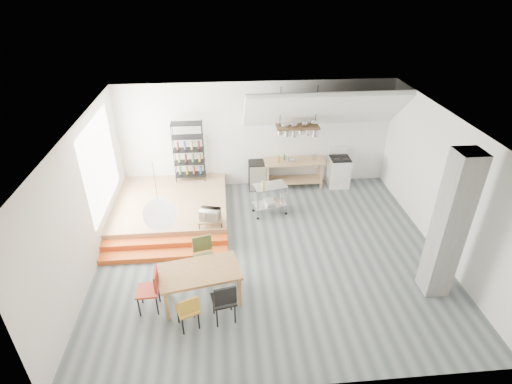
{
  "coord_description": "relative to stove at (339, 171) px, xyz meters",
  "views": [
    {
      "loc": [
        -1.0,
        -7.5,
        6.05
      ],
      "look_at": [
        -0.26,
        0.8,
        1.24
      ],
      "focal_mm": 28.0,
      "sensor_mm": 36.0,
      "label": 1
    }
  ],
  "objects": [
    {
      "name": "chair_mustard",
      "position": [
        -4.28,
        -5.28,
        0.02
      ],
      "size": [
        0.5,
        0.5,
        0.84
      ],
      "rotation": [
        0.0,
        0.0,
        3.51
      ],
      "color": "#C08721",
      "rests_on": "ground"
    },
    {
      "name": "window_pane",
      "position": [
        -6.48,
        -1.66,
        1.32
      ],
      "size": [
        0.02,
        2.5,
        2.2
      ],
      "primitive_type": "cube",
      "color": "white",
      "rests_on": "wall_left"
    },
    {
      "name": "concrete_column",
      "position": [
        0.8,
        -4.66,
        1.12
      ],
      "size": [
        0.5,
        0.5,
        3.2
      ],
      "primitive_type": "cube",
      "color": "slate",
      "rests_on": "ground"
    },
    {
      "name": "kitchen_counter",
      "position": [
        -1.4,
        -0.01,
        0.15
      ],
      "size": [
        1.8,
        0.6,
        0.91
      ],
      "color": "#A28051",
      "rests_on": "ground"
    },
    {
      "name": "wall_left",
      "position": [
        -6.5,
        -3.16,
        1.12
      ],
      "size": [
        0.04,
        7.0,
        3.2
      ],
      "primitive_type": "cube",
      "color": "silver",
      "rests_on": "ground"
    },
    {
      "name": "wire_shelving",
      "position": [
        -4.5,
        0.04,
        0.85
      ],
      "size": [
        0.88,
        0.38,
        1.8
      ],
      "color": "black",
      "rests_on": "platform"
    },
    {
      "name": "chair_black",
      "position": [
        -3.61,
        -5.17,
        0.09
      ],
      "size": [
        0.51,
        0.51,
        0.96
      ],
      "rotation": [
        0.0,
        0.0,
        3.34
      ],
      "color": "black",
      "rests_on": "ground"
    },
    {
      "name": "bowl",
      "position": [
        -1.51,
        -0.06,
        0.46
      ],
      "size": [
        0.26,
        0.26,
        0.05
      ],
      "primitive_type": "imported",
      "rotation": [
        0.0,
        0.0,
        -0.28
      ],
      "color": "silver",
      "rests_on": "kitchen_counter"
    },
    {
      "name": "step_upper",
      "position": [
        -5.0,
        -2.76,
        -0.35
      ],
      "size": [
        3.0,
        0.35,
        0.27
      ],
      "primitive_type": "cube",
      "color": "#D15118",
      "rests_on": "ground"
    },
    {
      "name": "microwave_shelf",
      "position": [
        -3.9,
        -2.41,
        0.07
      ],
      "size": [
        0.6,
        0.4,
        0.16
      ],
      "color": "#A28051",
      "rests_on": "platform"
    },
    {
      "name": "ceiling",
      "position": [
        -2.5,
        -3.16,
        2.72
      ],
      "size": [
        8.0,
        7.0,
        0.02
      ],
      "primitive_type": "cube",
      "color": "white",
      "rests_on": "wall_back"
    },
    {
      "name": "platform",
      "position": [
        -5.0,
        -1.16,
        -0.28
      ],
      "size": [
        3.0,
        3.0,
        0.4
      ],
      "primitive_type": "cube",
      "color": "#A28051",
      "rests_on": "ground"
    },
    {
      "name": "rolling_cart",
      "position": [
        -2.3,
        -1.42,
        0.09
      ],
      "size": [
        0.97,
        0.67,
        0.87
      ],
      "rotation": [
        0.0,
        0.0,
        0.22
      ],
      "color": "silver",
      "rests_on": "ground"
    },
    {
      "name": "microwave",
      "position": [
        -3.9,
        -2.41,
        0.22
      ],
      "size": [
        0.55,
        0.44,
        0.27
      ],
      "primitive_type": "imported",
      "rotation": [
        0.0,
        0.0,
        -0.25
      ],
      "color": "beige",
      "rests_on": "microwave_shelf"
    },
    {
      "name": "chair_red",
      "position": [
        -5.02,
        -4.71,
        0.09
      ],
      "size": [
        0.45,
        0.45,
        0.95
      ],
      "rotation": [
        0.0,
        0.0,
        -1.54
      ],
      "color": "red",
      "rests_on": "ground"
    },
    {
      "name": "floor",
      "position": [
        -2.5,
        -3.16,
        -0.48
      ],
      "size": [
        8.0,
        8.0,
        0.0
      ],
      "primitive_type": "plane",
      "color": "#4E575B",
      "rests_on": "ground"
    },
    {
      "name": "paper_lantern",
      "position": [
        -4.67,
        -4.63,
        1.72
      ],
      "size": [
        0.6,
        0.6,
        0.6
      ],
      "primitive_type": "sphere",
      "color": "white",
      "rests_on": "ceiling"
    },
    {
      "name": "chair_olive",
      "position": [
        -4.02,
        -3.78,
        0.09
      ],
      "size": [
        0.54,
        0.54,
        0.96
      ],
      "rotation": [
        0.0,
        0.0,
        0.25
      ],
      "color": "#505B2B",
      "rests_on": "ground"
    },
    {
      "name": "step_lower",
      "position": [
        -5.0,
        -3.11,
        -0.41
      ],
      "size": [
        3.0,
        0.35,
        0.13
      ],
      "primitive_type": "cube",
      "color": "#D15118",
      "rests_on": "ground"
    },
    {
      "name": "dining_table",
      "position": [
        -4.08,
        -4.52,
        0.19
      ],
      "size": [
        1.72,
        1.16,
        0.75
      ],
      "rotation": [
        0.0,
        0.0,
        0.18
      ],
      "color": "#926135",
      "rests_on": "ground"
    },
    {
      "name": "stove",
      "position": [
        0.0,
        0.0,
        0.0
      ],
      "size": [
        0.6,
        0.6,
        1.18
      ],
      "color": "white",
      "rests_on": "ground"
    },
    {
      "name": "wall_back",
      "position": [
        -2.5,
        0.34,
        1.12
      ],
      "size": [
        8.0,
        0.04,
        3.2
      ],
      "primitive_type": "cube",
      "color": "silver",
      "rests_on": "ground"
    },
    {
      "name": "wall_right",
      "position": [
        1.5,
        -3.16,
        1.12
      ],
      "size": [
        0.04,
        7.0,
        3.2
      ],
      "primitive_type": "cube",
      "color": "silver",
      "rests_on": "ground"
    },
    {
      "name": "mini_fridge",
      "position": [
        -2.51,
        0.04,
        -0.05
      ],
      "size": [
        0.51,
        0.51,
        0.87
      ],
      "primitive_type": "cube",
      "color": "black",
      "rests_on": "ground"
    },
    {
      "name": "pot_rack",
      "position": [
        -1.37,
        -0.23,
        1.5
      ],
      "size": [
        1.2,
        0.5,
        1.43
      ],
      "color": "#3F2A19",
      "rests_on": "ceiling"
    },
    {
      "name": "slope_ceiling",
      "position": [
        -0.7,
        -0.26,
        2.07
      ],
      "size": [
        4.4,
        1.44,
        1.32
      ],
      "primitive_type": "cube",
      "rotation": [
        -0.73,
        0.0,
        0.0
      ],
      "color": "white",
      "rests_on": "wall_back"
    }
  ]
}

